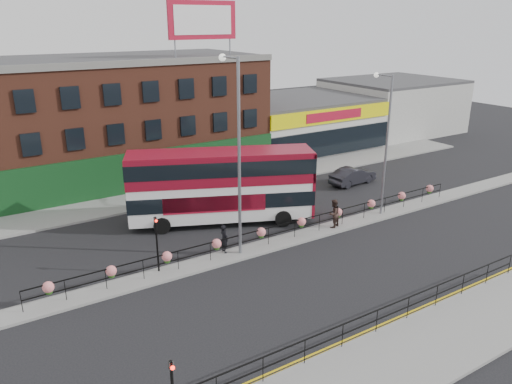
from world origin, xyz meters
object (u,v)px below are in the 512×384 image
pedestrian_a (224,238)px  pedestrian_b (334,213)px  car (353,176)px  double_decker_bus (222,179)px  lamp_column_west (236,141)px  lamp_column_east (385,133)px

pedestrian_a → pedestrian_b: (7.95, -0.58, 0.09)m
car → pedestrian_a: size_ratio=2.58×
double_decker_bus → car: size_ratio=2.77×
pedestrian_a → lamp_column_west: bearing=-114.2°
lamp_column_east → lamp_column_west: bearing=-179.8°
lamp_column_west → lamp_column_east: size_ratio=1.17×
car → pedestrian_b: (-7.76, -6.49, 0.39)m
pedestrian_b → lamp_column_east: size_ratio=0.20×
car → double_decker_bus: bearing=91.0°
car → lamp_column_east: 8.71m
car → lamp_column_west: lamp_column_west is taller
pedestrian_a → lamp_column_east: 13.38m
pedestrian_b → pedestrian_a: bearing=-22.4°
double_decker_bus → pedestrian_a: bearing=-117.6°
double_decker_bus → car: bearing=6.2°
pedestrian_a → lamp_column_east: (12.45, -0.28, 4.89)m
car → pedestrian_a: 16.79m
double_decker_bus → pedestrian_b: size_ratio=6.46×
pedestrian_a → lamp_column_east: lamp_column_east is taller
pedestrian_b → lamp_column_east: lamp_column_east is taller
double_decker_bus → lamp_column_west: (-1.59, -4.79, 3.79)m
double_decker_bus → car: (13.38, 1.44, -2.36)m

